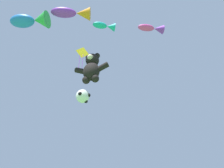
% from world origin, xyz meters
% --- Properties ---
extents(teddy_bear_kite, '(2.10, 0.93, 2.13)m').
position_xyz_m(teddy_bear_kite, '(0.16, 5.11, 8.06)').
color(teddy_bear_kite, black).
extents(soccer_ball_kite, '(0.82, 0.81, 0.75)m').
position_xyz_m(soccer_ball_kite, '(-0.34, 5.41, 6.40)').
color(soccer_ball_kite, white).
extents(fish_kite_magenta, '(1.66, 1.08, 0.55)m').
position_xyz_m(fish_kite_magenta, '(3.94, 5.19, 10.48)').
color(fish_kite_magenta, '#E53F9E').
extents(fish_kite_teal, '(1.48, 1.04, 0.53)m').
position_xyz_m(fish_kite_teal, '(1.12, 4.47, 10.79)').
color(fish_kite_teal, '#19ADB2').
extents(fish_kite_violet, '(2.51, 1.47, 0.81)m').
position_xyz_m(fish_kite_violet, '(-0.60, 3.36, 11.23)').
color(fish_kite_violet, purple).
extents(fish_kite_cobalt, '(2.48, 1.40, 1.06)m').
position_xyz_m(fish_kite_cobalt, '(-3.16, 2.93, 10.84)').
color(fish_kite_cobalt, blue).
extents(diamond_kite, '(0.83, 0.67, 2.61)m').
position_xyz_m(diamond_kite, '(-1.34, 6.51, 10.93)').
color(diamond_kite, yellow).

